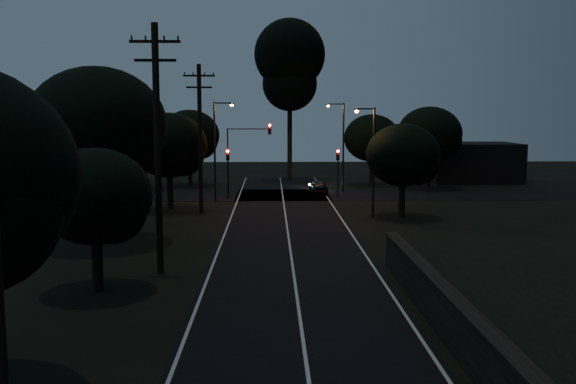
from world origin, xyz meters
name	(u,v)px	position (x,y,z in m)	size (l,w,h in m)	color
road_surface	(285,215)	(0.00, 31.12, 0.01)	(60.00, 70.00, 0.03)	black
utility_pole_mid	(157,145)	(-6.00, 15.00, 5.74)	(2.20, 0.30, 11.00)	black
utility_pole_far	(200,136)	(-6.00, 32.00, 5.48)	(2.20, 0.30, 10.50)	black
tree_left_b	(98,199)	(-7.84, 11.91, 3.74)	(4.54, 4.54, 5.78)	black
tree_left_c	(101,129)	(-10.23, 21.85, 6.25)	(7.65, 7.65, 9.66)	black
tree_left_d	(172,147)	(-8.30, 33.89, 4.64)	(5.64, 5.64, 7.16)	black
tree_far_nw	(192,136)	(-8.79, 49.88, 4.82)	(5.88, 5.88, 7.44)	black
tree_far_w	(132,135)	(-13.78, 45.88, 5.11)	(6.17, 6.17, 7.87)	black
tree_far_ne	(374,139)	(9.20, 49.89, 4.53)	(5.53, 5.53, 7.00)	black
tree_far_e	(432,135)	(14.22, 46.88, 5.00)	(6.09, 6.09, 7.72)	black
tree_right_a	(406,157)	(8.18, 29.90, 4.17)	(5.06, 5.06, 6.43)	black
tall_pine	(290,64)	(1.00, 55.00, 12.23)	(7.46, 7.46, 16.95)	black
building_left	(84,162)	(-20.00, 52.00, 2.20)	(10.00, 8.00, 4.40)	black
building_right	(471,162)	(20.00, 53.00, 2.00)	(9.00, 7.00, 4.00)	black
signal_left	(228,165)	(-4.60, 39.99, 2.84)	(0.28, 0.35, 4.10)	black
signal_right	(338,164)	(4.60, 39.99, 2.84)	(0.28, 0.35, 4.10)	black
signal_mast	(248,147)	(-2.91, 39.99, 4.34)	(3.70, 0.35, 6.25)	black
streetlight_a	(217,144)	(-5.31, 38.00, 4.64)	(1.66, 0.26, 8.00)	black
streetlight_b	(341,141)	(5.31, 44.00, 4.64)	(1.66, 0.26, 8.00)	black
streetlight_c	(371,154)	(5.83, 30.00, 4.35)	(1.46, 0.26, 7.50)	black
car	(319,187)	(3.20, 42.71, 0.62)	(1.45, 3.61, 1.23)	black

